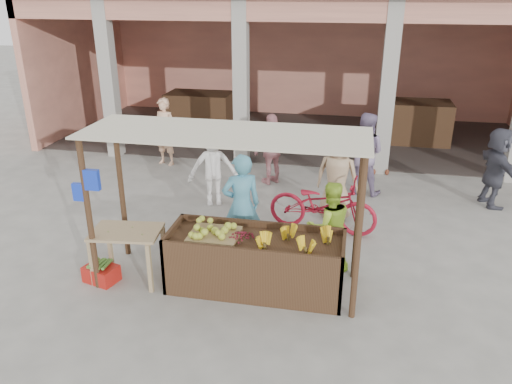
% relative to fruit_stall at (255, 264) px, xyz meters
% --- Properties ---
extents(ground, '(60.00, 60.00, 0.00)m').
position_rel_fruit_stall_xyz_m(ground, '(-0.50, 0.00, -0.40)').
color(ground, slate).
rests_on(ground, ground).
extents(market_building, '(14.40, 6.40, 4.20)m').
position_rel_fruit_stall_xyz_m(market_building, '(-0.45, 8.93, 2.30)').
color(market_building, '#EC967B').
rests_on(market_building, ground).
extents(fruit_stall, '(2.60, 0.95, 0.80)m').
position_rel_fruit_stall_xyz_m(fruit_stall, '(0.00, 0.00, 0.00)').
color(fruit_stall, '#472F1C').
rests_on(fruit_stall, ground).
extents(stall_awning, '(4.09, 1.35, 2.39)m').
position_rel_fruit_stall_xyz_m(stall_awning, '(-0.51, 0.06, 1.58)').
color(stall_awning, '#472F1C').
rests_on(stall_awning, ground).
extents(banana_heap, '(0.99, 0.54, 0.18)m').
position_rel_fruit_stall_xyz_m(banana_heap, '(0.59, -0.06, 0.49)').
color(banana_heap, yellow).
rests_on(banana_heap, fruit_stall).
extents(melon_tray, '(0.73, 0.63, 0.20)m').
position_rel_fruit_stall_xyz_m(melon_tray, '(-0.62, -0.01, 0.49)').
color(melon_tray, '#9A7E4F').
rests_on(melon_tray, fruit_stall).
extents(berry_heap, '(0.49, 0.40, 0.15)m').
position_rel_fruit_stall_xyz_m(berry_heap, '(-0.21, -0.02, 0.48)').
color(berry_heap, maroon).
rests_on(berry_heap, fruit_stall).
extents(side_table, '(1.10, 0.80, 0.83)m').
position_rel_fruit_stall_xyz_m(side_table, '(-1.96, -0.13, 0.29)').
color(side_table, tan).
rests_on(side_table, ground).
extents(papaya_pile, '(0.68, 0.39, 0.19)m').
position_rel_fruit_stall_xyz_m(papaya_pile, '(-1.96, -0.13, 0.53)').
color(papaya_pile, '#56912F').
rests_on(papaya_pile, side_table).
extents(red_crate, '(0.57, 0.47, 0.26)m').
position_rel_fruit_stall_xyz_m(red_crate, '(-2.37, -0.29, -0.27)').
color(red_crate, '#B41B13').
rests_on(red_crate, ground).
extents(plantain_bundle, '(0.39, 0.27, 0.08)m').
position_rel_fruit_stall_xyz_m(plantain_bundle, '(-2.37, -0.29, -0.11)').
color(plantain_bundle, '#4C802E').
rests_on(plantain_bundle, red_crate).
extents(produce_sacks, '(0.72, 0.44, 0.54)m').
position_rel_fruit_stall_xyz_m(produce_sacks, '(2.00, 5.43, -0.13)').
color(produce_sacks, maroon).
rests_on(produce_sacks, ground).
extents(vendor_blue, '(0.86, 0.77, 1.89)m').
position_rel_fruit_stall_xyz_m(vendor_blue, '(-0.44, 1.00, 0.55)').
color(vendor_blue, '#55A8C6').
rests_on(vendor_blue, ground).
extents(vendor_green, '(0.86, 0.68, 1.57)m').
position_rel_fruit_stall_xyz_m(vendor_green, '(1.02, 0.78, 0.39)').
color(vendor_green, '#B2DC3B').
rests_on(vendor_green, ground).
extents(motorcycle, '(1.00, 2.18, 1.10)m').
position_rel_fruit_stall_xyz_m(motorcycle, '(0.83, 2.13, 0.15)').
color(motorcycle, maroon).
rests_on(motorcycle, ground).
extents(shopper_a, '(1.26, 0.93, 1.77)m').
position_rel_fruit_stall_xyz_m(shopper_a, '(-1.47, 2.91, 0.48)').
color(shopper_a, white).
rests_on(shopper_a, ground).
extents(shopper_b, '(1.11, 1.11, 1.74)m').
position_rel_fruit_stall_xyz_m(shopper_b, '(-0.49, 4.39, 0.47)').
color(shopper_b, '#C88287').
rests_on(shopper_b, ground).
extents(shopper_c, '(1.00, 0.74, 1.89)m').
position_rel_fruit_stall_xyz_m(shopper_c, '(1.04, 2.79, 0.54)').
color(shopper_c, tan).
rests_on(shopper_c, ground).
extents(shopper_d, '(1.05, 1.73, 1.75)m').
position_rel_fruit_stall_xyz_m(shopper_d, '(4.20, 4.03, 0.47)').
color(shopper_d, '#444450').
rests_on(shopper_d, ground).
extents(shopper_e, '(0.77, 0.65, 1.78)m').
position_rel_fruit_stall_xyz_m(shopper_e, '(-3.38, 5.19, 0.49)').
color(shopper_e, '#F8BB91').
rests_on(shopper_e, ground).
extents(shopper_f, '(1.06, 0.74, 1.97)m').
position_rel_fruit_stall_xyz_m(shopper_f, '(1.55, 4.21, 0.58)').
color(shopper_f, gray).
rests_on(shopper_f, ground).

